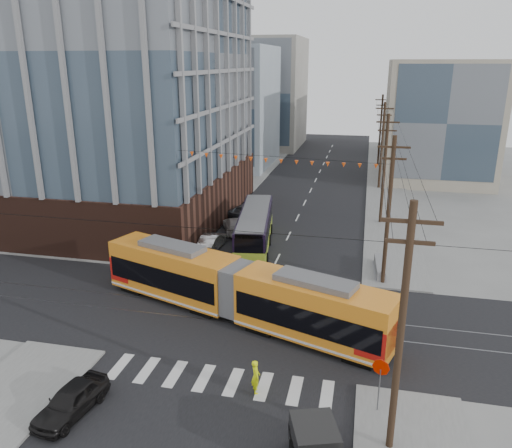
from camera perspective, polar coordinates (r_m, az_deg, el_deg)
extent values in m
plane|color=slate|center=(29.59, -2.57, -14.10)|extent=(160.00, 160.00, 0.00)
cube|color=#381E16|center=(55.21, -19.48, 15.60)|extent=(30.00, 25.00, 28.60)
cube|color=#8C99A5|center=(80.02, -4.79, 13.19)|extent=(18.00, 16.00, 18.00)
cube|color=gray|center=(73.13, 20.22, 10.92)|extent=(14.00, 14.00, 16.00)
cube|color=gray|center=(98.50, 0.48, 14.75)|extent=(16.00, 18.00, 20.00)
cube|color=#8C99A5|center=(93.22, 19.94, 11.66)|extent=(16.00, 16.00, 14.00)
cylinder|color=black|center=(20.90, 16.18, -12.09)|extent=(0.30, 0.30, 11.00)
cylinder|color=black|center=(80.80, 14.01, 10.28)|extent=(0.30, 0.30, 11.00)
imported|color=black|center=(26.13, -20.38, -18.38)|extent=(2.29, 4.35, 1.41)
imported|color=silver|center=(44.01, -5.07, -1.98)|extent=(1.68, 4.34, 1.41)
imported|color=#B6B6B6|center=(48.16, -2.40, -0.13)|extent=(3.72, 5.28, 1.42)
imported|color=#3F454C|center=(53.15, -1.03, 1.59)|extent=(3.77, 5.19, 1.31)
imported|color=#EBFF0E|center=(25.81, -0.04, -17.04)|extent=(0.64, 0.77, 1.80)
cube|color=slate|center=(40.22, 13.95, -4.89)|extent=(1.14, 4.20, 0.83)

